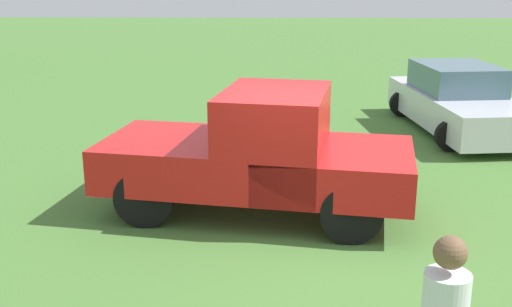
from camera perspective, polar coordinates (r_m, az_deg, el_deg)
The scene contains 3 objects.
ground_plane at distance 8.44m, azimuth 5.23°, elevation -7.74°, with size 80.00×80.00×0.00m, color #477533.
pickup_truck at distance 8.97m, azimuth 0.71°, elevation 0.29°, with size 4.70×2.64×1.83m.
sedan_near at distance 14.50m, azimuth 17.91°, elevation 4.55°, with size 2.45×4.82×1.45m.
Camera 1 is at (0.56, 7.69, 3.45)m, focal length 43.83 mm.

